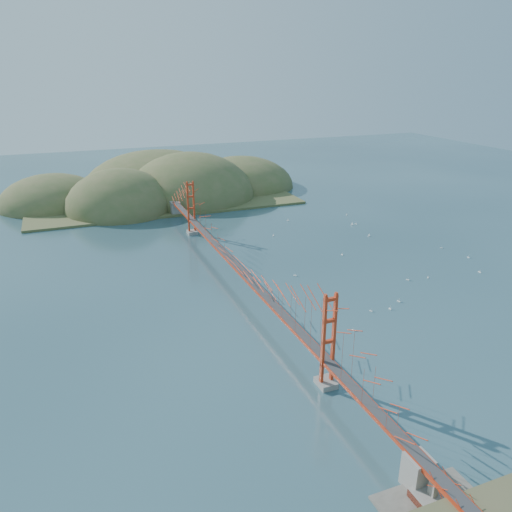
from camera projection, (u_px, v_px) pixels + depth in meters
name	position (u px, v px, depth m)	size (l,w,h in m)	color
ground	(238.00, 286.00, 83.58)	(320.00, 320.00, 0.00)	#284651
bridge	(237.00, 246.00, 81.25)	(2.20, 94.40, 12.00)	gray
promontory	(435.00, 508.00, 41.40)	(9.00, 6.00, 0.24)	#59544C
fort	(434.00, 495.00, 41.95)	(3.70, 2.30, 1.75)	maroon
far_headlands	(166.00, 194.00, 143.88)	(84.00, 58.00, 25.00)	brown
sailboat_14	(342.00, 254.00, 97.23)	(0.41, 0.51, 0.60)	white
sailboat_17	(352.00, 224.00, 115.68)	(0.63, 0.51, 0.74)	white
sailboat_1	(408.00, 279.00, 85.75)	(0.64, 0.64, 0.70)	white
sailboat_13	(428.00, 277.00, 86.63)	(0.54, 0.54, 0.57)	white
sailboat_8	(347.00, 215.00, 123.22)	(0.61, 0.61, 0.64)	white
sailboat_10	(353.00, 330.00, 69.41)	(0.52, 0.54, 0.60)	white
sailboat_16	(295.00, 275.00, 87.49)	(0.63, 0.63, 0.67)	white
sailboat_12	(273.00, 235.00, 108.15)	(0.52, 0.50, 0.59)	white
sailboat_7	(369.00, 236.00, 107.93)	(0.59, 0.47, 0.69)	white
sailboat_15	(356.00, 224.00, 116.27)	(0.59, 0.59, 0.66)	white
sailboat_5	(480.00, 272.00, 89.02)	(0.45, 0.56, 0.66)	white
sailboat_3	(288.00, 220.00, 118.76)	(0.53, 0.43, 0.61)	white
sailboat_11	(441.00, 248.00, 100.85)	(0.60, 0.60, 0.63)	white
sailboat_0	(390.00, 308.00, 75.50)	(0.46, 0.55, 0.64)	white
sailboat_6	(371.00, 310.00, 74.86)	(0.49, 0.50, 0.57)	white
sailboat_extra_0	(468.00, 257.00, 95.86)	(0.48, 0.55, 0.63)	white
sailboat_extra_1	(399.00, 301.00, 77.91)	(0.58, 0.62, 0.70)	white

